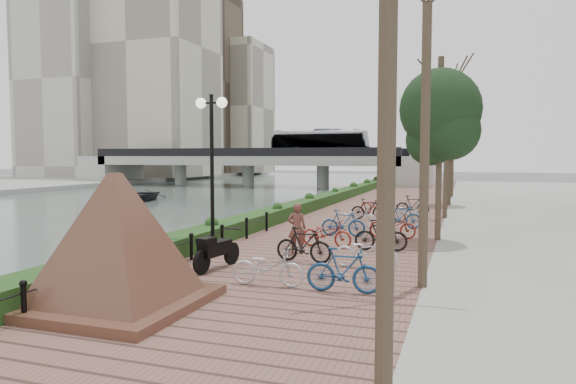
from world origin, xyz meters
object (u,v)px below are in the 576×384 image
at_px(granite_monument, 116,239).
at_px(lamppost, 212,140).
at_px(boat, 139,195).
at_px(motorcycle, 217,250).
at_px(pedestrian, 297,228).

relative_size(granite_monument, lamppost, 1.06).
bearing_deg(boat, granite_monument, -63.70).
bearing_deg(boat, motorcycle, -58.82).
bearing_deg(pedestrian, boat, -60.72).
xyz_separation_m(granite_monument, motorcycle, (0.34, 3.72, -0.84)).
height_order(granite_monument, pedestrian, granite_monument).
distance_m(motorcycle, pedestrian, 3.11).
xyz_separation_m(granite_monument, lamppost, (-0.69, 5.46, 2.14)).
distance_m(motorcycle, boat, 27.99).
height_order(lamppost, pedestrian, lamppost).
bearing_deg(motorcycle, lamppost, 129.69).
bearing_deg(pedestrian, granite_monument, 59.71).
relative_size(granite_monument, motorcycle, 3.09).
relative_size(lamppost, motorcycle, 2.92).
bearing_deg(motorcycle, granite_monument, -86.35).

